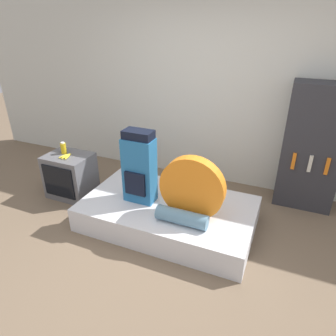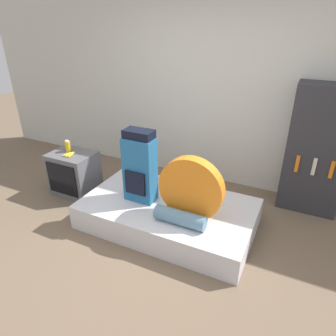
{
  "view_description": "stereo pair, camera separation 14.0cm",
  "coord_description": "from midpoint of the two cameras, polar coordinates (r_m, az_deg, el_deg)",
  "views": [
    {
      "loc": [
        1.12,
        -2.06,
        2.18
      ],
      "look_at": [
        -0.03,
        0.62,
        0.74
      ],
      "focal_mm": 32.0,
      "sensor_mm": 36.0,
      "label": 1
    },
    {
      "loc": [
        1.25,
        -2.0,
        2.18
      ],
      "look_at": [
        -0.03,
        0.62,
        0.74
      ],
      "focal_mm": 32.0,
      "sensor_mm": 36.0,
      "label": 2
    }
  ],
  "objects": [
    {
      "name": "ground_plane",
      "position": [
        3.2,
        -3.35,
        -16.67
      ],
      "size": [
        16.0,
        16.0,
        0.0
      ],
      "primitive_type": "plane",
      "color": "brown"
    },
    {
      "name": "wall_back",
      "position": [
        4.27,
        9.51,
        14.03
      ],
      "size": [
        8.0,
        0.05,
        2.6
      ],
      "color": "silver",
      "rests_on": "ground_plane"
    },
    {
      "name": "bed",
      "position": [
        3.55,
        1.17,
        -8.67
      ],
      "size": [
        1.96,
        1.14,
        0.29
      ],
      "color": "silver",
      "rests_on": "ground_plane"
    },
    {
      "name": "backpack",
      "position": [
        3.36,
        -4.23,
        0.12
      ],
      "size": [
        0.35,
        0.23,
        0.85
      ],
      "color": "#23669E",
      "rests_on": "bed"
    },
    {
      "name": "tent_bag",
      "position": [
        3.08,
        5.71,
        -3.93
      ],
      "size": [
        0.69,
        0.13,
        0.69
      ],
      "color": "orange",
      "rests_on": "bed"
    },
    {
      "name": "sleeping_roll",
      "position": [
        3.11,
        3.59,
        -9.42
      ],
      "size": [
        0.55,
        0.16,
        0.16
      ],
      "color": "#5B849E",
      "rests_on": "bed"
    },
    {
      "name": "television",
      "position": [
        4.28,
        -16.53,
        -0.99
      ],
      "size": [
        0.59,
        0.48,
        0.59
      ],
      "color": "#5B5B60",
      "rests_on": "ground_plane"
    },
    {
      "name": "canister",
      "position": [
        4.2,
        -17.66,
        3.95
      ],
      "size": [
        0.07,
        0.07,
        0.16
      ],
      "color": "gold",
      "rests_on": "television"
    },
    {
      "name": "banana_bunch",
      "position": [
        4.1,
        -17.25,
        2.5
      ],
      "size": [
        0.13,
        0.18,
        0.03
      ],
      "color": "yellow",
      "rests_on": "television"
    },
    {
      "name": "bookshelf",
      "position": [
        4.02,
        27.42,
        2.92
      ],
      "size": [
        0.69,
        0.4,
        1.57
      ],
      "color": "#2D2D33",
      "rests_on": "ground_plane"
    }
  ]
}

